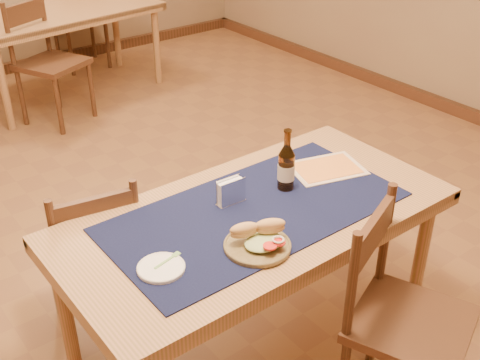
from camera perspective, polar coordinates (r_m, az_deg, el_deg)
room at (r=2.75m, az=-9.28°, el=15.91°), size 6.04×7.04×2.84m
main_table at (r=2.45m, az=1.43°, el=-4.63°), size 1.60×0.80×0.75m
placemat at (r=2.40m, az=1.46°, el=-2.96°), size 1.20×0.60×0.01m
baseboard at (r=3.35m, az=-7.38°, el=-7.02°), size 6.00×7.00×0.10m
back_table at (r=5.48m, az=-16.58°, el=14.35°), size 1.70×0.99×0.75m
chair_main_far at (r=2.76m, az=-13.63°, el=-6.87°), size 0.46×0.46×0.85m
chair_main_near at (r=2.41m, az=15.03°, el=-12.31°), size 0.55×0.55×0.92m
chair_back_near at (r=5.02m, az=-17.80°, el=10.79°), size 0.59×0.59×0.97m
chair_back_far at (r=6.18m, az=-14.93°, el=14.66°), size 0.47×0.47×0.96m
sandwich_plate at (r=2.19m, az=1.80°, el=-5.78°), size 0.25×0.25×0.09m
side_plate at (r=2.11m, az=-7.50°, el=-8.22°), size 0.17×0.17×0.01m
fork at (r=2.14m, az=-6.73°, el=-7.44°), size 0.12×0.04×0.00m
beer_bottle at (r=2.50m, az=4.41°, el=1.22°), size 0.07×0.07×0.27m
napkin_holder at (r=2.42m, az=-0.87°, el=-1.15°), size 0.12×0.05×0.11m
menu_card at (r=2.71m, az=8.19°, el=1.10°), size 0.37×0.31×0.01m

